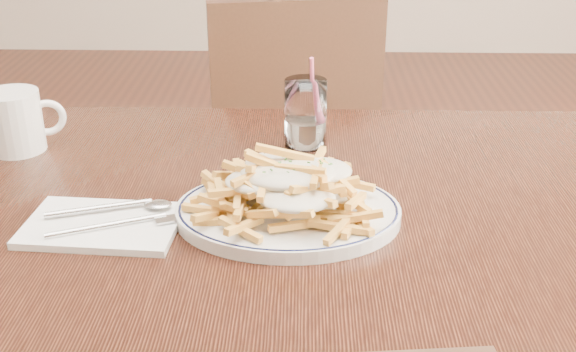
{
  "coord_description": "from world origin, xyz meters",
  "views": [
    {
      "loc": [
        0.02,
        -0.99,
        1.26
      ],
      "look_at": [
        -0.0,
        -0.07,
        0.82
      ],
      "focal_mm": 45.0,
      "sensor_mm": 36.0,
      "label": 1
    }
  ],
  "objects_px": {
    "table": "(292,243)",
    "fries_plate": "(288,212)",
    "loaded_fries": "(288,181)",
    "chair_far": "(290,140)",
    "water_glass": "(306,117)",
    "coffee_mug": "(16,121)"
  },
  "relations": [
    {
      "from": "loaded_fries",
      "to": "water_glass",
      "type": "distance_m",
      "value": 0.28
    },
    {
      "from": "table",
      "to": "loaded_fries",
      "type": "relative_size",
      "value": 4.72
    },
    {
      "from": "table",
      "to": "chair_far",
      "type": "xyz_separation_m",
      "value": [
        -0.02,
        0.79,
        -0.15
      ]
    },
    {
      "from": "loaded_fries",
      "to": "water_glass",
      "type": "relative_size",
      "value": 1.54
    },
    {
      "from": "coffee_mug",
      "to": "water_glass",
      "type": "bearing_deg",
      "value": 4.09
    },
    {
      "from": "chair_far",
      "to": "fries_plate",
      "type": "distance_m",
      "value": 0.89
    },
    {
      "from": "table",
      "to": "coffee_mug",
      "type": "bearing_deg",
      "value": 159.82
    },
    {
      "from": "coffee_mug",
      "to": "loaded_fries",
      "type": "bearing_deg",
      "value": -26.81
    },
    {
      "from": "table",
      "to": "fries_plate",
      "type": "xyz_separation_m",
      "value": [
        -0.0,
        -0.07,
        0.09
      ]
    },
    {
      "from": "fries_plate",
      "to": "chair_far",
      "type": "bearing_deg",
      "value": 91.05
    },
    {
      "from": "table",
      "to": "chair_far",
      "type": "relative_size",
      "value": 1.31
    },
    {
      "from": "loaded_fries",
      "to": "water_glass",
      "type": "bearing_deg",
      "value": 85.09
    },
    {
      "from": "water_glass",
      "to": "coffee_mug",
      "type": "height_order",
      "value": "water_glass"
    },
    {
      "from": "chair_far",
      "to": "water_glass",
      "type": "distance_m",
      "value": 0.64
    },
    {
      "from": "water_glass",
      "to": "table",
      "type": "bearing_deg",
      "value": -95.25
    },
    {
      "from": "loaded_fries",
      "to": "chair_far",
      "type": "bearing_deg",
      "value": 91.05
    },
    {
      "from": "chair_far",
      "to": "fries_plate",
      "type": "height_order",
      "value": "chair_far"
    },
    {
      "from": "loaded_fries",
      "to": "fries_plate",
      "type": "bearing_deg",
      "value": 90.0
    },
    {
      "from": "table",
      "to": "water_glass",
      "type": "bearing_deg",
      "value": 84.75
    },
    {
      "from": "coffee_mug",
      "to": "fries_plate",
      "type": "bearing_deg",
      "value": -26.81
    },
    {
      "from": "loaded_fries",
      "to": "coffee_mug",
      "type": "height_order",
      "value": "coffee_mug"
    },
    {
      "from": "fries_plate",
      "to": "loaded_fries",
      "type": "bearing_deg",
      "value": -90.0
    }
  ]
}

